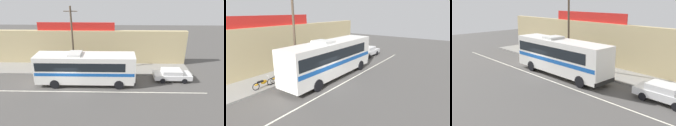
% 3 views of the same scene
% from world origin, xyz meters
% --- Properties ---
extents(ground_plane, '(70.00, 70.00, 0.00)m').
position_xyz_m(ground_plane, '(0.00, 0.00, 0.00)').
color(ground_plane, '#4F4C49').
extents(sidewalk_slab, '(30.00, 3.60, 0.14)m').
position_xyz_m(sidewalk_slab, '(0.00, 5.20, 0.07)').
color(sidewalk_slab, gray).
rests_on(sidewalk_slab, ground_plane).
extents(storefront_facade, '(30.00, 0.70, 4.80)m').
position_xyz_m(storefront_facade, '(0.00, 7.35, 2.40)').
color(storefront_facade, tan).
rests_on(storefront_facade, ground_plane).
extents(storefront_billboard, '(10.55, 0.12, 1.10)m').
position_xyz_m(storefront_billboard, '(-0.17, 7.35, 5.35)').
color(storefront_billboard, red).
rests_on(storefront_billboard, storefront_facade).
extents(road_center_stripe, '(30.00, 0.14, 0.01)m').
position_xyz_m(road_center_stripe, '(0.00, -0.80, 0.00)').
color(road_center_stripe, silver).
rests_on(road_center_stripe, ground_plane).
extents(intercity_bus, '(11.05, 2.67, 3.78)m').
position_xyz_m(intercity_bus, '(1.84, 1.09, 2.07)').
color(intercity_bus, white).
rests_on(intercity_bus, ground_plane).
extents(parked_car, '(4.33, 1.90, 1.37)m').
position_xyz_m(parked_car, '(11.97, 2.17, 0.74)').
color(parked_car, silver).
rests_on(parked_car, ground_plane).
extents(utility_pole, '(1.60, 0.22, 8.28)m').
position_xyz_m(utility_pole, '(0.03, 3.93, 4.42)').
color(utility_pole, brown).
rests_on(utility_pole, sidewalk_slab).
extents(motorcycle_black, '(1.85, 0.56, 0.94)m').
position_xyz_m(motorcycle_black, '(-2.06, 3.96, 0.57)').
color(motorcycle_black, black).
rests_on(motorcycle_black, sidewalk_slab).
extents(motorcycle_blue, '(1.95, 0.56, 0.94)m').
position_xyz_m(motorcycle_blue, '(-3.71, 3.88, 0.57)').
color(motorcycle_blue, black).
rests_on(motorcycle_blue, sidewalk_slab).
extents(pedestrian_by_curb, '(0.30, 0.48, 1.65)m').
position_xyz_m(pedestrian_by_curb, '(1.49, 5.05, 1.10)').
color(pedestrian_by_curb, black).
rests_on(pedestrian_by_curb, sidewalk_slab).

